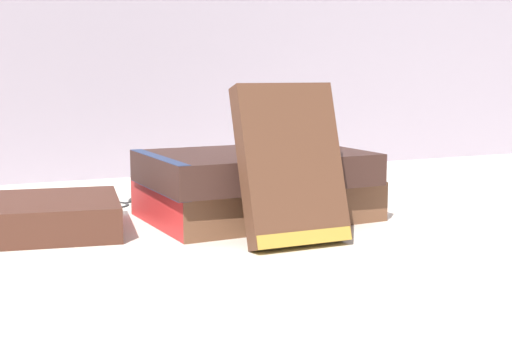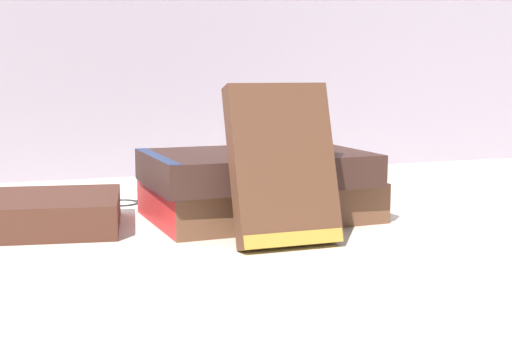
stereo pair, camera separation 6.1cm
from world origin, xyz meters
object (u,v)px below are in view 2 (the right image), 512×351
book_flat_bottom (254,199)px  book_flat_top (251,167)px  book_leaning_front (283,171)px  pocket_watch (296,150)px  reading_glasses (140,199)px

book_flat_bottom → book_flat_top: bearing=-120.6°
book_flat_bottom → book_leaning_front: bearing=-99.8°
book_leaning_front → pocket_watch: 0.09m
reading_glasses → book_flat_top: bearing=-84.0°
book_flat_top → book_leaning_front: bearing=-94.5°
pocket_watch → reading_glasses: 0.23m
book_leaning_front → reading_glasses: 0.28m
pocket_watch → reading_glasses: bearing=124.3°
book_flat_bottom → book_leaning_front: 0.13m
pocket_watch → book_leaning_front: bearing=-120.2°
book_leaning_front → pocket_watch: book_leaning_front is taller
book_flat_top → reading_glasses: (-0.09, 0.16, -0.05)m
book_flat_top → book_leaning_front: (-0.01, -0.10, 0.01)m
pocket_watch → book_flat_top: bearing=148.6°
book_flat_top → pocket_watch: (0.04, -0.02, 0.02)m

